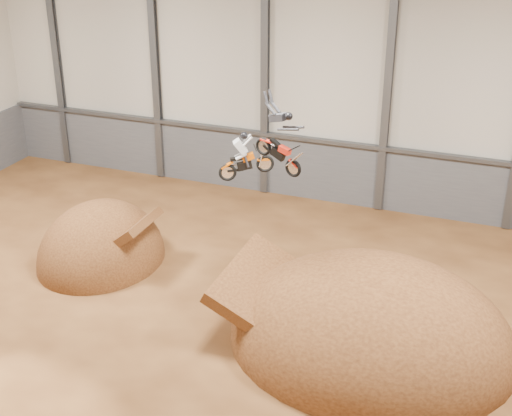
{
  "coord_description": "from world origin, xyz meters",
  "views": [
    {
      "loc": [
        9.71,
        -20.73,
        16.36
      ],
      "look_at": [
        0.27,
        4.0,
        4.19
      ],
      "focal_mm": 50.0,
      "sensor_mm": 36.0,
      "label": 1
    }
  ],
  "objects_px": {
    "takeoff_ramp": "(102,260)",
    "landing_ramp": "(370,342)",
    "fmx_rider_a": "(248,152)",
    "fmx_rider_b": "(276,133)"
  },
  "relations": [
    {
      "from": "takeoff_ramp",
      "to": "fmx_rider_a",
      "type": "relative_size",
      "value": 2.87
    },
    {
      "from": "fmx_rider_b",
      "to": "fmx_rider_a",
      "type": "bearing_deg",
      "value": 150.45
    },
    {
      "from": "takeoff_ramp",
      "to": "landing_ramp",
      "type": "distance_m",
      "value": 13.49
    },
    {
      "from": "landing_ramp",
      "to": "fmx_rider_a",
      "type": "xyz_separation_m",
      "value": [
        -5.97,
        2.26,
        6.32
      ]
    },
    {
      "from": "landing_ramp",
      "to": "fmx_rider_b",
      "type": "xyz_separation_m",
      "value": [
        -4.08,
        0.24,
        8.0
      ]
    },
    {
      "from": "takeoff_ramp",
      "to": "fmx_rider_b",
      "type": "bearing_deg",
      "value": -10.8
    },
    {
      "from": "fmx_rider_a",
      "to": "fmx_rider_b",
      "type": "height_order",
      "value": "fmx_rider_b"
    },
    {
      "from": "landing_ramp",
      "to": "fmx_rider_a",
      "type": "bearing_deg",
      "value": 159.25
    },
    {
      "from": "landing_ramp",
      "to": "fmx_rider_b",
      "type": "bearing_deg",
      "value": 176.62
    },
    {
      "from": "takeoff_ramp",
      "to": "landing_ramp",
      "type": "height_order",
      "value": "landing_ramp"
    }
  ]
}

